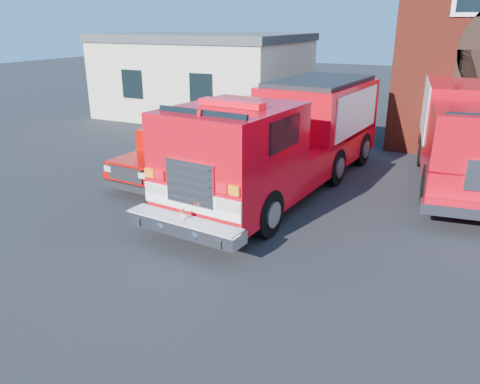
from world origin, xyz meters
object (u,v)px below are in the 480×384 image
at_px(pickup_truck, 179,153).
at_px(fire_engine, 287,137).
at_px(side_building, 207,74).
at_px(secondary_truck, 470,129).

bearing_deg(pickup_truck, fire_engine, 8.26).
distance_m(side_building, fire_engine, 13.14).
distance_m(fire_engine, secondary_truck, 6.11).
relative_size(side_building, pickup_truck, 1.90).
xyz_separation_m(side_building, pickup_truck, (4.92, -10.50, -1.39)).
height_order(pickup_truck, secondary_truck, secondary_truck).
height_order(fire_engine, secondary_truck, fire_engine).
bearing_deg(fire_engine, pickup_truck, -171.74).
relative_size(side_building, fire_engine, 0.97).
bearing_deg(pickup_truck, side_building, 115.13).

